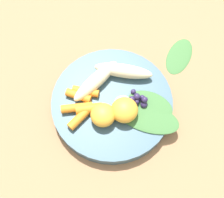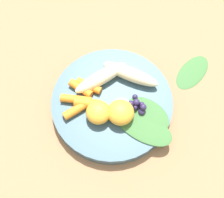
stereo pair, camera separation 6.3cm
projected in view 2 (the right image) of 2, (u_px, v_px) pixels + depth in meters
The scene contains 16 objects.
ground_plane at pixel (112, 106), 0.67m from camera, with size 2.40×2.40×0.00m, color #99704C.
bowl at pixel (112, 104), 0.65m from camera, with size 0.25×0.25×0.03m, color #385666.
banana_peeled_left at pixel (101, 78), 0.64m from camera, with size 0.12×0.03×0.03m, color beige.
banana_peeled_right at pixel (130, 74), 0.65m from camera, with size 0.12×0.03×0.03m, color beige.
orange_segment_near at pixel (121, 112), 0.61m from camera, with size 0.05×0.05×0.04m, color #F4A833.
orange_segment_far at pixel (98, 112), 0.61m from camera, with size 0.05×0.05×0.04m, color #F4A833.
carrot_front at pixel (89, 86), 0.64m from camera, with size 0.02×0.02×0.06m, color orange.
carrot_mid_left at pixel (81, 88), 0.64m from camera, with size 0.02×0.02×0.05m, color orange.
carrot_mid_right at pixel (76, 99), 0.63m from camera, with size 0.02×0.02×0.06m, color orange.
carrot_rear at pixel (87, 103), 0.63m from camera, with size 0.02×0.02×0.05m, color orange.
carrot_small at pixel (75, 110), 0.62m from camera, with size 0.02×0.02×0.05m, color orange.
blueberry_pile at pixel (136, 106), 0.62m from camera, with size 0.05×0.04×0.03m.
coconut_shred_patch at pixel (122, 106), 0.63m from camera, with size 0.04×0.04×0.00m, color white.
kale_leaf_left at pixel (142, 125), 0.62m from camera, with size 0.13×0.06×0.01m, color #3D7038.
kale_leaf_right at pixel (148, 114), 0.62m from camera, with size 0.10×0.06×0.01m, color #3D7038.
kale_leaf_stray at pixel (193, 72), 0.70m from camera, with size 0.10×0.05×0.01m, color #3D7038.
Camera 2 is at (-0.25, -0.06, 0.62)m, focal length 49.33 mm.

